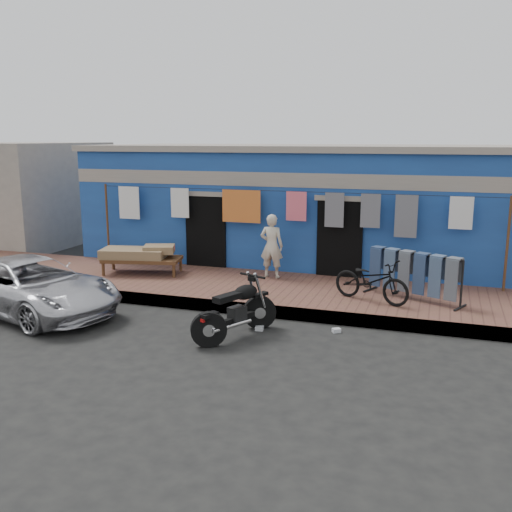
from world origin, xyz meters
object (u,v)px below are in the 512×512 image
Objects in this scene: charpoy at (142,260)px; bicycle at (372,276)px; jeans_rack at (414,275)px; car at (31,285)px; motorcycle at (235,308)px; seated_person at (272,246)px.

bicycle is at bearing -7.13° from charpoy.
jeans_rack is (6.52, -0.27, 0.18)m from charpoy.
charpoy is at bearing 104.93° from bicycle.
car is 4.50m from motorcycle.
motorcycle is at bearing -75.66° from car.
seated_person reaches higher than bicycle.
seated_person is 0.72× the size of jeans_rack.
bicycle is 3.13m from motorcycle.
seated_person is at bearing 165.22° from jeans_rack.
seated_person is at bearing 84.44° from bicycle.
car is 5.44m from seated_person.
charpoy is at bearing 177.65° from jeans_rack.
jeans_rack is (2.95, 2.72, 0.23)m from motorcycle.
charpoy is 6.53m from jeans_rack.
car is 2.36× the size of motorcycle.
car is 1.95× the size of charpoy.
bicycle is 5.76m from charpoy.
bicycle is at bearing 69.78° from motorcycle.
charpoy is 1.00× the size of jeans_rack.
bicycle is 0.94× the size of motorcycle.
bicycle is at bearing 151.70° from seated_person.
jeans_rack is at bearing -39.16° from bicycle.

